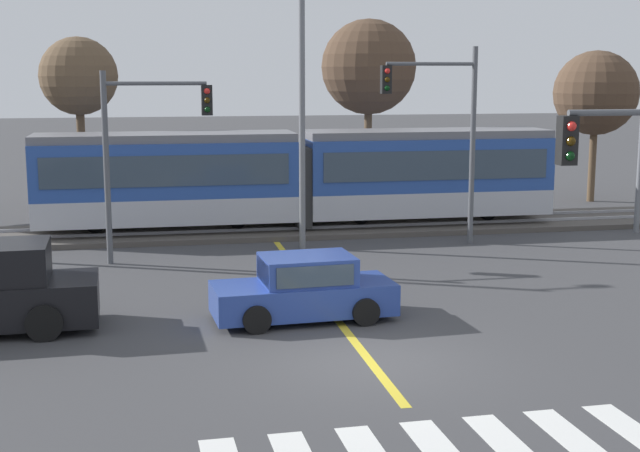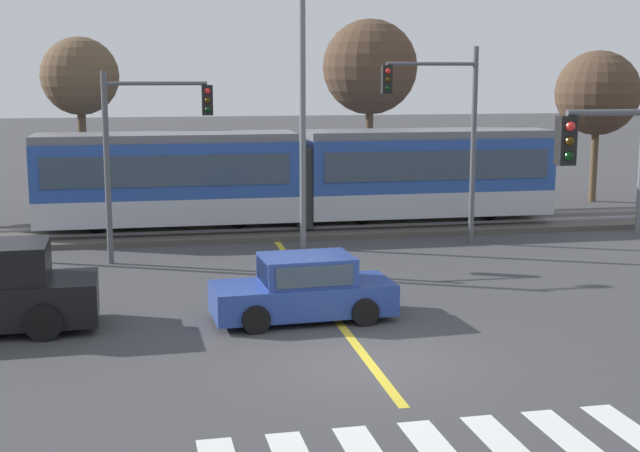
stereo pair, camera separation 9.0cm
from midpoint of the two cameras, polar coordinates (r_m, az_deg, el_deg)
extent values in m
plane|color=#3D3D3F|center=(18.04, 3.07, -8.64)|extent=(200.00, 200.00, 0.00)
cube|color=#4C4742|center=(32.22, -3.41, -0.22)|extent=(120.00, 4.00, 0.18)
cube|color=#939399|center=(31.50, -3.23, -0.20)|extent=(120.00, 0.08, 0.10)
cube|color=#939399|center=(32.90, -3.58, 0.23)|extent=(120.00, 0.08, 0.10)
cube|color=#B7BAC1|center=(31.81, -9.85, 1.14)|extent=(9.00, 2.60, 0.90)
cube|color=#284C9E|center=(31.63, -9.92, 3.65)|extent=(9.00, 2.60, 1.90)
cube|color=#384756|center=(30.31, -9.87, 3.48)|extent=(8.28, 0.04, 1.04)
cube|color=slate|center=(31.53, -9.98, 5.62)|extent=(9.00, 2.39, 0.28)
cylinder|color=black|center=(32.02, -5.40, 0.49)|extent=(0.70, 0.20, 0.70)
cylinder|color=black|center=(31.92, -14.27, 0.19)|extent=(0.70, 0.20, 0.70)
cube|color=#B7BAC1|center=(33.38, 6.68, 1.63)|extent=(9.00, 2.60, 0.90)
cube|color=#284C9E|center=(33.21, 6.73, 4.02)|extent=(9.00, 2.60, 1.90)
cube|color=#384756|center=(31.95, 7.46, 3.87)|extent=(8.28, 0.04, 1.04)
cube|color=slate|center=(33.11, 6.77, 5.89)|extent=(9.00, 2.39, 0.28)
cylinder|color=black|center=(34.27, 10.61, 0.98)|extent=(0.70, 0.20, 0.70)
cylinder|color=black|center=(32.78, 2.54, 0.74)|extent=(0.70, 0.20, 0.70)
cube|color=#2D2D2D|center=(32.16, -1.39, 2.64)|extent=(0.50, 2.34, 2.80)
cube|color=silver|center=(14.35, 12.05, -13.83)|extent=(0.63, 2.81, 0.01)
cube|color=silver|center=(14.82, 16.03, -13.23)|extent=(0.63, 2.81, 0.01)
cube|color=gold|center=(22.86, -0.10, -4.62)|extent=(0.20, 15.43, 0.01)
cube|color=#284293|center=(20.80, -1.22, -4.62)|extent=(4.30, 1.96, 0.72)
cube|color=#284293|center=(20.67, -0.95, -2.78)|extent=(2.19, 1.65, 0.64)
cube|color=#384756|center=(20.46, -3.68, -2.93)|extent=(0.19, 1.43, 0.52)
cube|color=#384756|center=(19.93, -0.42, -3.25)|extent=(1.78, 0.15, 0.48)
cylinder|color=black|center=(19.80, -4.20, -5.99)|extent=(0.65, 0.26, 0.64)
cylinder|color=black|center=(21.42, -5.04, -4.78)|extent=(0.65, 0.26, 0.64)
cylinder|color=black|center=(20.39, 2.81, -5.51)|extent=(0.65, 0.26, 0.64)
cylinder|color=black|center=(21.96, 1.48, -4.38)|extent=(0.65, 0.26, 0.64)
cube|color=black|center=(20.88, -19.40, -2.19)|extent=(1.76, 1.90, 0.84)
cube|color=#384756|center=(20.80, -17.35, -2.06)|extent=(0.16, 1.70, 0.66)
cylinder|color=black|center=(22.02, -16.99, -4.56)|extent=(0.81, 0.31, 0.80)
cylinder|color=black|center=(20.13, -17.36, -5.92)|extent=(0.81, 0.31, 0.80)
cube|color=black|center=(16.97, 15.39, 5.30)|extent=(0.32, 0.28, 0.90)
sphere|color=red|center=(16.82, 15.66, 6.17)|extent=(0.18, 0.18, 0.18)
sphere|color=#3A2706|center=(16.83, 15.61, 5.26)|extent=(0.18, 0.18, 0.18)
sphere|color=black|center=(16.86, 15.57, 4.34)|extent=(0.18, 0.18, 0.18)
cylinder|color=#515459|center=(30.06, 9.65, 5.04)|extent=(0.18, 0.18, 6.53)
cylinder|color=#515459|center=(29.46, 7.03, 10.26)|extent=(3.00, 0.12, 0.12)
cube|color=black|center=(29.03, 4.16, 9.33)|extent=(0.32, 0.28, 0.90)
sphere|color=red|center=(28.88, 4.24, 9.86)|extent=(0.18, 0.18, 0.18)
sphere|color=#3A2706|center=(28.88, 4.24, 9.33)|extent=(0.18, 0.18, 0.18)
sphere|color=black|center=(28.89, 4.23, 8.79)|extent=(0.18, 0.18, 0.18)
cylinder|color=#515459|center=(27.18, -13.59, 3.57)|extent=(0.18, 0.18, 5.75)
cylinder|color=#515459|center=(27.01, -10.59, 8.96)|extent=(3.00, 0.12, 0.12)
cube|color=black|center=(27.08, -7.35, 7.99)|extent=(0.32, 0.28, 0.90)
sphere|color=red|center=(26.92, -7.34, 8.56)|extent=(0.18, 0.18, 0.18)
sphere|color=#3A2706|center=(26.93, -7.33, 7.98)|extent=(0.18, 0.18, 0.18)
sphere|color=black|center=(26.94, -7.32, 7.41)|extent=(0.18, 0.18, 0.18)
cylinder|color=slate|center=(28.62, -1.25, 8.04)|extent=(0.20, 0.20, 9.63)
cylinder|color=brown|center=(35.83, -15.05, 4.33)|extent=(0.32, 0.32, 4.96)
sphere|color=brown|center=(35.68, -15.28, 9.25)|extent=(2.98, 2.98, 2.98)
cylinder|color=brown|center=(37.50, 3.01, 5.01)|extent=(0.32, 0.32, 5.13)
sphere|color=#4C3828|center=(37.36, 3.06, 10.14)|extent=(3.92, 3.92, 3.92)
cylinder|color=brown|center=(41.37, 16.99, 4.31)|extent=(0.32, 0.32, 4.06)
sphere|color=#4C3828|center=(41.22, 17.18, 8.14)|extent=(3.69, 3.69, 3.69)
camera|label=1|loc=(0.04, -90.11, -0.02)|focal=50.00mm
camera|label=2|loc=(0.04, 89.89, 0.02)|focal=50.00mm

